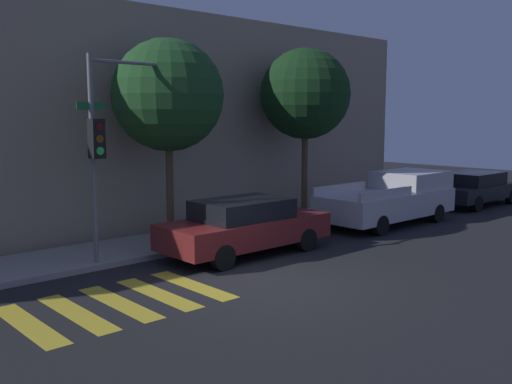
% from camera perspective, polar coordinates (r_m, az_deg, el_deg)
% --- Properties ---
extents(ground_plane, '(60.00, 60.00, 0.00)m').
position_cam_1_polar(ground_plane, '(12.41, 0.21, -9.05)').
color(ground_plane, black).
extents(sidewalk, '(26.00, 2.37, 0.14)m').
position_cam_1_polar(sidewalk, '(15.80, -10.65, -5.30)').
color(sidewalk, gray).
rests_on(sidewalk, ground).
extents(building_row, '(26.00, 6.00, 6.80)m').
position_cam_1_polar(building_row, '(19.48, -18.06, 6.74)').
color(building_row, gray).
rests_on(building_row, ground).
extents(crosswalk, '(3.90, 2.60, 0.00)m').
position_cam_1_polar(crosswalk, '(11.43, -13.53, -10.73)').
color(crosswalk, gold).
rests_on(crosswalk, ground).
extents(traffic_light_pole, '(2.46, 0.56, 4.96)m').
position_cam_1_polar(traffic_light_pole, '(13.77, -14.17, 6.46)').
color(traffic_light_pole, slate).
rests_on(traffic_light_pole, ground).
extents(sedan_near_corner, '(4.58, 1.85, 1.45)m').
position_cam_1_polar(sedan_near_corner, '(14.70, -1.12, -3.39)').
color(sedan_near_corner, maroon).
rests_on(sedan_near_corner, ground).
extents(pickup_truck, '(5.22, 2.09, 1.68)m').
position_cam_1_polar(pickup_truck, '(19.55, 13.43, -0.60)').
color(pickup_truck, '#BCBCC1').
rests_on(pickup_truck, ground).
extents(sedan_middle, '(4.69, 1.85, 1.35)m').
position_cam_1_polar(sedan_middle, '(24.49, 21.03, 0.39)').
color(sedan_middle, black).
rests_on(sedan_middle, ground).
extents(tree_near_corner, '(3.04, 3.04, 5.64)m').
position_cam_1_polar(tree_near_corner, '(15.76, -8.79, 9.51)').
color(tree_near_corner, brown).
rests_on(tree_near_corner, ground).
extents(tree_midblock, '(3.02, 3.02, 5.81)m').
position_cam_1_polar(tree_midblock, '(19.32, 4.96, 9.71)').
color(tree_midblock, brown).
rests_on(tree_midblock, ground).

